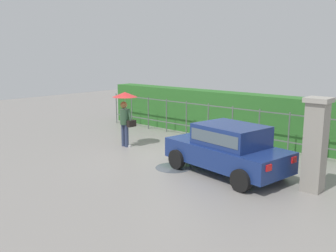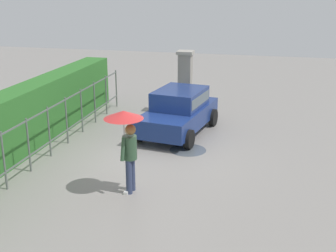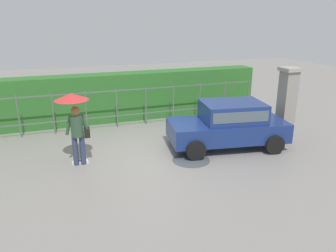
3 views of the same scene
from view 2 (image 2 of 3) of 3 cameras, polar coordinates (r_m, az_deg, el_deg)
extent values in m
plane|color=gray|center=(13.16, -1.73, -4.07)|extent=(40.00, 40.00, 0.00)
cube|color=navy|center=(15.12, 1.31, 1.19)|extent=(3.91, 2.19, 0.60)
cube|color=navy|center=(15.09, 1.53, 3.52)|extent=(2.10, 1.72, 0.60)
cube|color=#4C5B66|center=(15.09, 1.53, 3.59)|extent=(1.95, 1.71, 0.33)
cylinder|color=black|center=(13.81, 2.68, -1.68)|extent=(0.62, 0.27, 0.60)
cylinder|color=black|center=(14.43, -3.61, -0.83)|extent=(0.62, 0.27, 0.60)
cylinder|color=black|center=(16.07, 5.71, 1.08)|extent=(0.62, 0.27, 0.60)
cylinder|color=black|center=(16.61, 0.16, 1.72)|extent=(0.62, 0.27, 0.60)
cube|color=red|center=(16.60, 5.41, 3.17)|extent=(0.09, 0.21, 0.16)
cube|color=red|center=(16.94, 1.85, 3.54)|extent=(0.09, 0.21, 0.16)
cylinder|color=#2D3856|center=(10.92, -4.94, -6.43)|extent=(0.15, 0.15, 0.86)
cylinder|color=#2D3856|center=(11.09, -4.55, -6.03)|extent=(0.15, 0.15, 0.86)
cube|color=white|center=(11.11, -5.18, -8.22)|extent=(0.26, 0.10, 0.08)
cube|color=white|center=(11.27, -4.79, -7.80)|extent=(0.26, 0.10, 0.08)
cylinder|color=#2D4C33|center=(10.73, -4.84, -2.71)|extent=(0.34, 0.34, 0.58)
sphere|color=#DBAD89|center=(10.59, -4.90, -0.53)|extent=(0.22, 0.22, 0.22)
sphere|color=olive|center=(10.57, -4.76, -0.45)|extent=(0.25, 0.25, 0.25)
cylinder|color=#2D4C33|center=(10.56, -5.70, -2.92)|extent=(0.23, 0.11, 0.56)
cylinder|color=#2D4C33|center=(10.94, -4.80, -2.14)|extent=(0.23, 0.11, 0.56)
cylinder|color=#B2B2B7|center=(10.59, -5.56, -1.05)|extent=(0.02, 0.02, 0.77)
cone|color=red|center=(10.44, -5.63, 1.44)|extent=(0.93, 0.93, 0.19)
cube|color=black|center=(11.09, -4.88, -3.36)|extent=(0.18, 0.35, 0.24)
cube|color=gray|center=(17.35, 2.17, 5.30)|extent=(0.48, 0.48, 2.30)
cube|color=#9E998E|center=(17.12, 2.21, 9.26)|extent=(0.60, 0.60, 0.12)
cylinder|color=#59605B|center=(11.66, -19.98, -4.17)|extent=(0.05, 0.05, 1.50)
cylinder|color=#59605B|center=(12.56, -17.18, -2.32)|extent=(0.05, 0.05, 1.50)
cylinder|color=#59605B|center=(13.49, -14.77, -0.72)|extent=(0.05, 0.05, 1.50)
cylinder|color=#59605B|center=(14.46, -12.67, 0.67)|extent=(0.05, 0.05, 1.50)
cylinder|color=#59605B|center=(15.44, -10.84, 1.88)|extent=(0.05, 0.05, 1.50)
cylinder|color=#59605B|center=(16.45, -9.23, 2.95)|extent=(0.05, 0.05, 1.50)
cylinder|color=#59605B|center=(17.47, -7.80, 3.89)|extent=(0.05, 0.05, 1.50)
cylinder|color=#59605B|center=(18.51, -6.53, 4.73)|extent=(0.05, 0.05, 1.50)
cube|color=#59605B|center=(13.30, -14.99, 2.01)|extent=(11.41, 0.03, 0.04)
cube|color=#59605B|center=(13.59, -14.67, -1.92)|extent=(11.41, 0.03, 0.04)
cube|color=#2D6B28|center=(13.92, -18.44, 0.38)|extent=(12.41, 0.90, 1.90)
cylinder|color=#4C545B|center=(13.78, 2.52, -3.04)|extent=(1.12, 1.12, 0.00)
camera|label=1|loc=(20.78, 30.75, 11.46)|focal=39.62mm
camera|label=3|loc=(10.79, 47.42, 7.64)|focal=35.88mm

